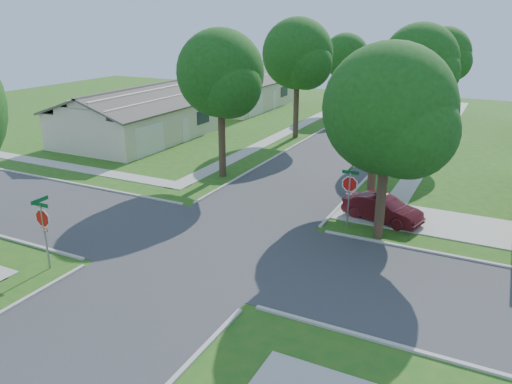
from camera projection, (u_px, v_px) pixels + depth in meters
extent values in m
plane|color=#215A18|center=(212.00, 245.00, 21.92)|extent=(100.00, 100.00, 0.00)
cube|color=#333335|center=(212.00, 245.00, 21.92)|extent=(7.00, 100.00, 0.02)
cube|color=#9E9B91|center=(439.00, 138.00, 41.24)|extent=(1.20, 40.00, 0.04)
cube|color=#9E9B91|center=(302.00, 125.00, 46.41)|extent=(1.20, 40.00, 0.04)
cube|color=#9E9B91|center=(424.00, 220.00, 24.55)|extent=(8.80, 3.60, 0.05)
cube|color=gray|center=(45.00, 237.00, 19.50)|extent=(0.06, 0.06, 2.70)
cylinder|color=white|center=(42.00, 218.00, 19.24)|extent=(1.05, 0.02, 1.05)
cylinder|color=red|center=(42.00, 218.00, 19.24)|extent=(0.90, 0.03, 0.90)
cube|color=red|center=(44.00, 230.00, 19.39)|extent=(0.34, 0.03, 0.12)
cube|color=white|center=(44.00, 230.00, 19.39)|extent=(0.30, 0.03, 0.08)
cube|color=#0C5426|center=(40.00, 205.00, 19.05)|extent=(0.80, 0.02, 0.16)
cube|color=#0C5426|center=(40.00, 200.00, 18.99)|extent=(0.02, 0.80, 0.16)
cube|color=gray|center=(349.00, 200.00, 23.44)|extent=(0.06, 0.06, 2.70)
cylinder|color=white|center=(350.00, 184.00, 23.18)|extent=(1.05, 0.02, 1.05)
cylinder|color=red|center=(350.00, 184.00, 23.18)|extent=(0.90, 0.03, 0.90)
cube|color=red|center=(349.00, 194.00, 23.33)|extent=(0.34, 0.03, 0.12)
cube|color=white|center=(349.00, 194.00, 23.33)|extent=(0.30, 0.03, 0.08)
cube|color=#0C5426|center=(351.00, 172.00, 22.99)|extent=(0.80, 0.02, 0.16)
cube|color=#0C5426|center=(351.00, 169.00, 22.93)|extent=(0.02, 0.80, 0.16)
cylinder|color=#38281C|center=(373.00, 165.00, 26.86)|extent=(0.44, 0.44, 3.95)
sphere|color=#184411|center=(379.00, 92.00, 25.56)|extent=(4.80, 4.80, 4.80)
sphere|color=#184411|center=(392.00, 106.00, 25.00)|extent=(3.46, 3.46, 3.46)
sphere|color=#184411|center=(367.00, 98.00, 26.53)|extent=(3.26, 3.26, 3.26)
cylinder|color=#38281C|center=(414.00, 122.00, 36.92)|extent=(0.44, 0.44, 4.30)
sphere|color=#184411|center=(420.00, 61.00, 35.47)|extent=(5.40, 5.40, 5.40)
sphere|color=#184411|center=(432.00, 72.00, 34.84)|extent=(3.89, 3.89, 3.89)
sphere|color=#184411|center=(409.00, 68.00, 36.56)|extent=(3.67, 3.67, 3.67)
cylinder|color=#38281C|center=(438.00, 98.00, 47.89)|extent=(0.44, 0.44, 4.20)
sphere|color=#184411|center=(443.00, 54.00, 46.52)|extent=(5.00, 5.00, 5.00)
sphere|color=#184411|center=(452.00, 62.00, 45.93)|extent=(3.60, 3.60, 3.60)
sphere|color=#184411|center=(435.00, 59.00, 47.53)|extent=(3.40, 3.40, 3.40)
cylinder|color=#38281C|center=(222.00, 143.00, 30.79)|extent=(0.44, 0.44, 4.25)
sphere|color=#184411|center=(220.00, 73.00, 29.38)|extent=(5.20, 5.20, 5.20)
sphere|color=#184411|center=(230.00, 86.00, 28.77)|extent=(3.74, 3.74, 3.74)
sphere|color=#184411|center=(215.00, 80.00, 30.43)|extent=(3.54, 3.54, 3.54)
cylinder|color=#38281C|center=(296.00, 111.00, 40.87)|extent=(0.44, 0.44, 4.44)
sphere|color=#184411|center=(298.00, 53.00, 39.37)|extent=(5.60, 5.60, 5.60)
sphere|color=#184411|center=(306.00, 64.00, 38.71)|extent=(4.03, 4.03, 4.03)
sphere|color=#184411|center=(291.00, 60.00, 40.50)|extent=(3.81, 3.81, 3.81)
cylinder|color=#38281C|center=(343.00, 93.00, 51.92)|extent=(0.44, 0.44, 3.90)
sphere|color=#184411|center=(346.00, 56.00, 50.66)|extent=(4.60, 4.60, 4.60)
sphere|color=#184411|center=(352.00, 62.00, 50.13)|extent=(3.31, 3.31, 3.31)
sphere|color=#184411|center=(341.00, 60.00, 51.59)|extent=(3.13, 3.13, 3.13)
cylinder|color=#38281C|center=(381.00, 200.00, 22.21)|extent=(0.44, 0.44, 3.54)
sphere|color=#184411|center=(389.00, 109.00, 20.85)|extent=(5.60, 5.60, 5.60)
sphere|color=#184411|center=(409.00, 130.00, 20.19)|extent=(4.03, 4.03, 4.03)
sphere|color=#184411|center=(372.00, 118.00, 21.98)|extent=(3.81, 3.81, 3.81)
cube|color=beige|center=(140.00, 121.00, 40.88)|extent=(8.00, 13.00, 2.80)
cube|color=#4C4641|center=(158.00, 98.00, 39.35)|extent=(4.42, 13.60, 1.56)
cube|color=#4C4641|center=(119.00, 95.00, 41.04)|extent=(4.42, 13.60, 1.56)
cube|color=silver|center=(150.00, 140.00, 35.98)|extent=(0.06, 3.20, 2.20)
cube|color=silver|center=(186.00, 129.00, 39.85)|extent=(0.06, 0.90, 2.00)
cube|color=#1E2633|center=(203.00, 117.00, 41.86)|extent=(0.06, 1.80, 1.10)
cube|color=beige|center=(239.00, 94.00, 55.20)|extent=(8.00, 13.00, 2.80)
cube|color=#4C4641|center=(255.00, 76.00, 53.68)|extent=(4.42, 13.60, 1.56)
cube|color=#4C4641|center=(223.00, 74.00, 55.37)|extent=(4.42, 13.60, 1.56)
cube|color=silver|center=(256.00, 105.00, 50.31)|extent=(0.06, 3.20, 2.20)
cube|color=silver|center=(275.00, 100.00, 54.18)|extent=(0.06, 0.90, 2.00)
cube|color=#1E2633|center=(284.00, 91.00, 56.19)|extent=(0.06, 1.80, 1.10)
imported|color=#4E1016|center=(382.00, 209.00, 24.38)|extent=(4.09, 2.27, 1.28)
imported|color=black|center=(374.00, 139.00, 37.53)|extent=(1.94, 4.71, 1.60)
imported|color=black|center=(391.00, 98.00, 56.81)|extent=(2.50, 5.30, 1.49)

